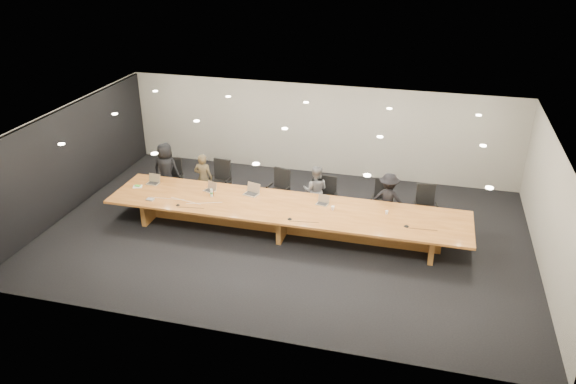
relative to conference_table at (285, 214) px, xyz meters
The scene contains 28 objects.
ground 0.52m from the conference_table, ahead, with size 12.00×12.00×0.00m, color black.
back_wall 4.10m from the conference_table, 90.00° to the left, with size 12.00×0.02×2.80m, color #B7B2A7.
left_wall_panel 6.00m from the conference_table, behind, with size 0.08×7.84×2.74m, color black.
conference_table is the anchor object (origin of this frame).
chair_far_left 3.87m from the conference_table, 160.65° to the left, with size 0.57×0.57×1.11m, color black, non-canonical shape.
chair_left 2.60m from the conference_table, 149.65° to the left, with size 0.61×0.61×1.20m, color black, non-canonical shape.
chair_mid_left 1.35m from the conference_table, 112.97° to the left, with size 0.58×0.58×1.14m, color black, non-canonical shape.
chair_mid_right 1.56m from the conference_table, 59.71° to the left, with size 0.52×0.52×1.02m, color black, non-canonical shape.
chair_right 2.62m from the conference_table, 29.86° to the left, with size 0.57×0.57×1.12m, color black, non-canonical shape.
chair_far_right 3.60m from the conference_table, 20.00° to the left, with size 0.57×0.57×1.13m, color black, non-canonical shape.
person_a 4.03m from the conference_table, 161.58° to the left, with size 0.77×0.50×1.58m, color black.
person_b 2.90m from the conference_table, 156.28° to the left, with size 0.52×0.34×1.42m, color #3A311F.
person_c 1.33m from the conference_table, 67.02° to the left, with size 0.67×0.52×1.38m, color #58585B.
person_d 2.68m from the conference_table, 24.76° to the left, with size 0.92×0.53×1.42m, color black.
laptop_a 3.81m from the conference_table, behind, with size 0.32×0.24×0.26m, color #B9AA8D, non-canonical shape.
laptop_b 2.19m from the conference_table, behind, with size 0.30×0.22×0.23m, color #C5B096, non-canonical shape.
laptop_c 1.16m from the conference_table, 157.77° to the left, with size 0.37×0.27×0.29m, color #BDAA90, non-canonical shape.
laptop_d 0.99m from the conference_table, 20.82° to the left, with size 0.29×0.21×0.23m, color tan, non-canonical shape.
water_bottle 1.98m from the conference_table, behind, with size 0.07×0.07×0.21m, color silver.
amber_mug 1.99m from the conference_table, behind, with size 0.09×0.09×0.11m, color brown.
paper_cup_near 1.22m from the conference_table, ahead, with size 0.08×0.08×0.10m, color white.
paper_cup_far 2.50m from the conference_table, ahead, with size 0.07×0.07×0.09m, color white.
notepad 4.09m from the conference_table, behind, with size 0.24×0.19×0.01m, color silver.
lime_gadget 4.10m from the conference_table, behind, with size 0.15×0.08×0.02m, color green.
av_box 3.44m from the conference_table, behind, with size 0.19×0.14×0.03m, color silver.
mic_left 2.67m from the conference_table, 166.44° to the right, with size 0.11×0.11×0.03m, color black.
mic_center 0.73m from the conference_table, 65.41° to the right, with size 0.12×0.12×0.03m, color black.
mic_right 3.00m from the conference_table, ahead, with size 0.12×0.12×0.03m, color black.
Camera 1 is at (3.21, -11.95, 7.04)m, focal length 35.00 mm.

